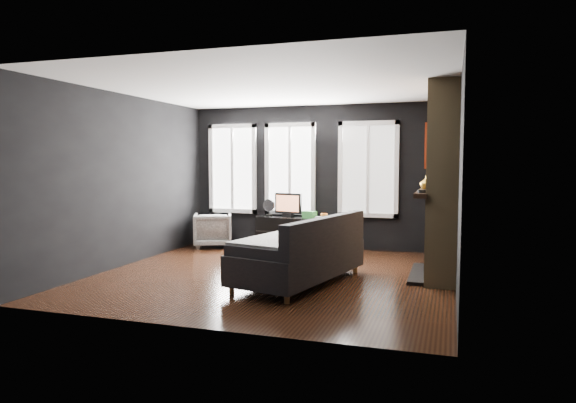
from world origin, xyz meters
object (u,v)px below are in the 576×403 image
(sofa, at_px, (299,249))
(media_console, at_px, (303,233))
(mantel_vase, at_px, (426,183))
(monitor, at_px, (288,203))
(mug, at_px, (324,215))
(book, at_px, (338,213))
(armchair, at_px, (213,228))

(sofa, height_order, media_console, sofa)
(media_console, distance_m, mantel_vase, 2.77)
(monitor, bearing_deg, media_console, 3.08)
(monitor, distance_m, mug, 0.79)
(book, bearing_deg, sofa, -89.66)
(sofa, height_order, book, sofa)
(armchair, xyz_separation_m, mantel_vase, (4.00, -0.90, 0.96))
(armchair, distance_m, media_console, 1.75)
(media_console, distance_m, monitor, 0.63)
(sofa, bearing_deg, monitor, 124.21)
(armchair, height_order, mug, mug)
(monitor, distance_m, book, 1.00)
(monitor, bearing_deg, mantel_vase, -12.59)
(mug, height_order, mantel_vase, mantel_vase)
(media_console, relative_size, mug, 13.22)
(armchair, height_order, media_console, armchair)
(sofa, xyz_separation_m, book, (-0.01, 2.55, 0.24))
(armchair, height_order, mantel_vase, mantel_vase)
(armchair, relative_size, media_console, 0.42)
(sofa, bearing_deg, mug, 109.26)
(sofa, height_order, mantel_vase, mantel_vase)
(book, bearing_deg, armchair, -173.85)
(sofa, height_order, armchair, sofa)
(mug, bearing_deg, armchair, -175.68)
(mug, xyz_separation_m, mantel_vase, (1.84, -1.06, 0.66))
(media_console, xyz_separation_m, monitor, (-0.31, 0.05, 0.55))
(mug, bearing_deg, sofa, -84.21)
(media_console, bearing_deg, book, 4.79)
(mug, height_order, book, book)
(mug, distance_m, book, 0.26)
(book, relative_size, mantel_vase, 1.09)
(armchair, distance_m, book, 2.44)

